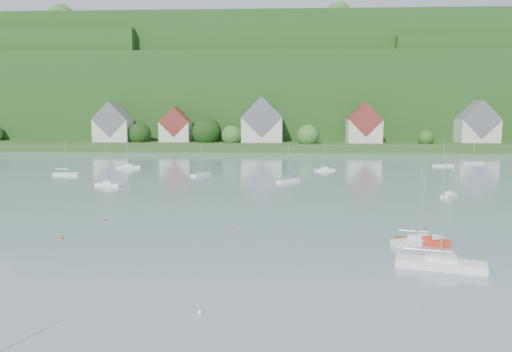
{
  "coord_description": "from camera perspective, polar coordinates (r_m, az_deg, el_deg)",
  "views": [
    {
      "loc": [
        12.38,
        -12.56,
        15.47
      ],
      "look_at": [
        8.1,
        75.0,
        4.0
      ],
      "focal_mm": 35.19,
      "sensor_mm": 36.0,
      "label": 1
    }
  ],
  "objects": [
    {
      "name": "mooring_buoy_1",
      "position": [
        40.07,
        -6.4,
        -15.31
      ],
      "size": [
        0.38,
        0.38,
        0.38
      ],
      "primitive_type": "sphere",
      "color": "white",
      "rests_on": "ground"
    },
    {
      "name": "far_sailboat_cluster",
      "position": [
        132.63,
        3.0,
        0.91
      ],
      "size": [
        202.27,
        78.68,
        8.71
      ],
      "color": "white",
      "rests_on": "ground"
    },
    {
      "name": "far_shore_strip",
      "position": [
        213.38,
        -0.54,
        3.7
      ],
      "size": [
        600.0,
        60.0,
        3.0
      ],
      "primitive_type": "cube",
      "color": "#25491B",
      "rests_on": "ground"
    },
    {
      "name": "near_sailboat_3",
      "position": [
        61.85,
        18.04,
        -6.96
      ],
      "size": [
        6.8,
        4.47,
        8.96
      ],
      "rotation": [
        0.0,
        0.0,
        0.43
      ],
      "color": "white",
      "rests_on": "ground"
    },
    {
      "name": "village_building_0",
      "position": [
        210.71,
        -15.93,
        5.55
      ],
      "size": [
        14.0,
        10.4,
        16.0
      ],
      "color": "silver",
      "rests_on": "far_shore_strip"
    },
    {
      "name": "village_building_4",
      "position": [
        217.0,
        23.86,
        5.27
      ],
      "size": [
        15.0,
        10.4,
        16.5
      ],
      "color": "silver",
      "rests_on": "far_shore_strip"
    },
    {
      "name": "village_building_1",
      "position": [
        206.07,
        -9.12,
        5.49
      ],
      "size": [
        12.0,
        9.36,
        14.0
      ],
      "color": "silver",
      "rests_on": "far_shore_strip"
    },
    {
      "name": "mooring_buoy_2",
      "position": [
        66.6,
        -2.67,
        -5.98
      ],
      "size": [
        0.38,
        0.38,
        0.38
      ],
      "primitive_type": "sphere",
      "color": "#CA5C19",
      "rests_on": "ground"
    },
    {
      "name": "mooring_buoy_3",
      "position": [
        74.56,
        -16.83,
        -4.84
      ],
      "size": [
        0.42,
        0.42,
        0.42
      ],
      "primitive_type": "sphere",
      "color": "#CA5C19",
      "rests_on": "ground"
    },
    {
      "name": "village_building_3",
      "position": [
        201.31,
        12.18,
        5.57
      ],
      "size": [
        13.0,
        10.4,
        15.5
      ],
      "color": "silver",
      "rests_on": "far_shore_strip"
    },
    {
      "name": "mooring_buoy_5",
      "position": [
        65.73,
        -21.21,
        -6.67
      ],
      "size": [
        0.49,
        0.49,
        0.49
      ],
      "primitive_type": "sphere",
      "color": "#CA5C19",
      "rests_on": "ground"
    },
    {
      "name": "forested_ridge",
      "position": [
        281.48,
        0.36,
        8.96
      ],
      "size": [
        620.0,
        181.22,
        69.89
      ],
      "color": "#183F14",
      "rests_on": "ground"
    },
    {
      "name": "near_sailboat_4",
      "position": [
        53.28,
        20.23,
        -9.29
      ],
      "size": [
        8.79,
        4.71,
        11.43
      ],
      "rotation": [
        0.0,
        0.0,
        -0.29
      ],
      "color": "white",
      "rests_on": "ground"
    },
    {
      "name": "village_building_2",
      "position": [
        200.76,
        0.69,
        5.97
      ],
      "size": [
        16.0,
        11.44,
        18.0
      ],
      "color": "silver",
      "rests_on": "far_shore_strip"
    },
    {
      "name": "near_sailboat_5",
      "position": [
        61.84,
        18.34,
        -6.99
      ],
      "size": [
        6.47,
        3.16,
        8.42
      ],
      "rotation": [
        0.0,
        0.0,
        -0.24
      ],
      "color": "red",
      "rests_on": "ground"
    }
  ]
}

